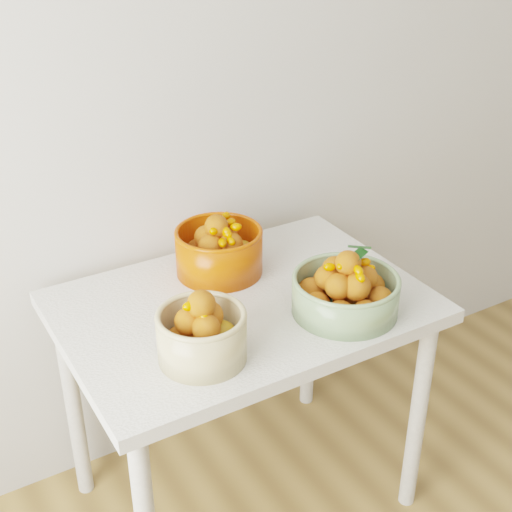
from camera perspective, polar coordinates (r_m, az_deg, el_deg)
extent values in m
cube|color=beige|center=(2.16, -2.71, 16.31)|extent=(4.00, 0.04, 2.70)
cube|color=silver|center=(2.00, -1.07, -4.09)|extent=(1.00, 0.70, 0.04)
cylinder|color=silver|center=(2.26, 12.81, -12.38)|extent=(0.05, 0.05, 0.71)
cylinder|color=silver|center=(2.31, -14.40, -11.45)|extent=(0.05, 0.05, 0.71)
cylinder|color=silver|center=(2.61, 4.29, -5.39)|extent=(0.05, 0.05, 0.71)
cylinder|color=tan|center=(1.74, -4.35, -6.49)|extent=(0.23, 0.23, 0.12)
torus|color=tan|center=(1.70, -4.43, -4.79)|extent=(0.23, 0.23, 0.02)
sphere|color=#D1660C|center=(1.77, -2.73, -6.30)|extent=(0.07, 0.07, 0.07)
sphere|color=orange|center=(1.79, -4.71, -5.83)|extent=(0.07, 0.07, 0.07)
sphere|color=orange|center=(1.76, -6.13, -6.67)|extent=(0.07, 0.07, 0.07)
sphere|color=orange|center=(1.71, -5.25, -7.80)|extent=(0.07, 0.07, 0.07)
sphere|color=orange|center=(1.71, -3.10, -7.60)|extent=(0.08, 0.08, 0.08)
sphere|color=orange|center=(1.75, -4.34, -6.83)|extent=(0.07, 0.07, 0.07)
sphere|color=orange|center=(1.74, -3.88, -4.78)|extent=(0.08, 0.08, 0.08)
sphere|color=orange|center=(1.72, -5.42, -5.22)|extent=(0.07, 0.07, 0.07)
sphere|color=orange|center=(1.69, -4.00, -5.79)|extent=(0.07, 0.07, 0.07)
sphere|color=orange|center=(1.69, -4.39, -3.87)|extent=(0.07, 0.07, 0.07)
ellipsoid|color=#E15F00|center=(1.70, -4.33, -3.63)|extent=(0.04, 0.04, 0.03)
ellipsoid|color=#E15F00|center=(1.69, -4.06, -4.93)|extent=(0.03, 0.04, 0.03)
ellipsoid|color=#E15F00|center=(1.70, -4.51, -3.71)|extent=(0.04, 0.04, 0.03)
ellipsoid|color=#E15F00|center=(1.68, -4.22, -4.76)|extent=(0.03, 0.04, 0.04)
ellipsoid|color=#E15F00|center=(1.70, -4.70, -3.44)|extent=(0.03, 0.04, 0.03)
ellipsoid|color=#E15F00|center=(1.69, -4.43, -4.33)|extent=(0.03, 0.04, 0.03)
ellipsoid|color=#E15F00|center=(1.71, -4.06, -3.30)|extent=(0.04, 0.05, 0.04)
ellipsoid|color=#E15F00|center=(1.68, -5.34, -4.01)|extent=(0.04, 0.03, 0.03)
cylinder|color=gray|center=(1.93, 7.15, -3.14)|extent=(0.36, 0.36, 0.10)
torus|color=gray|center=(1.91, 7.24, -1.85)|extent=(0.36, 0.36, 0.01)
sphere|color=orange|center=(1.99, 9.20, -2.42)|extent=(0.08, 0.08, 0.08)
sphere|color=orange|center=(2.01, 7.62, -1.87)|extent=(0.07, 0.07, 0.07)
sphere|color=orange|center=(2.00, 5.68, -1.97)|extent=(0.08, 0.08, 0.08)
sphere|color=orange|center=(1.94, 4.46, -2.86)|extent=(0.08, 0.08, 0.08)
sphere|color=orange|center=(1.88, 4.91, -3.97)|extent=(0.07, 0.07, 0.07)
sphere|color=orange|center=(1.86, 6.77, -4.66)|extent=(0.07, 0.07, 0.07)
sphere|color=orange|center=(1.87, 8.74, -4.50)|extent=(0.07, 0.07, 0.07)
sphere|color=orange|center=(1.93, 9.86, -3.47)|extent=(0.07, 0.07, 0.07)
sphere|color=orange|center=(1.93, 7.14, -3.20)|extent=(0.07, 0.07, 0.07)
sphere|color=orange|center=(1.94, 7.87, -1.11)|extent=(0.07, 0.07, 0.07)
sphere|color=orange|center=(1.94, 6.37, -1.10)|extent=(0.08, 0.08, 0.08)
sphere|color=orange|center=(1.90, 5.73, -1.73)|extent=(0.07, 0.07, 0.07)
sphere|color=orange|center=(1.86, 6.59, -2.43)|extent=(0.07, 0.07, 0.07)
sphere|color=orange|center=(1.87, 8.06, -2.46)|extent=(0.07, 0.07, 0.07)
sphere|color=orange|center=(1.91, 8.74, -1.72)|extent=(0.07, 0.07, 0.07)
sphere|color=orange|center=(1.88, 7.37, -0.58)|extent=(0.07, 0.07, 0.07)
ellipsoid|color=#E15F00|center=(1.89, 7.85, -0.05)|extent=(0.04, 0.03, 0.03)
ellipsoid|color=#E15F00|center=(1.91, 8.70, -0.48)|extent=(0.04, 0.03, 0.03)
ellipsoid|color=#E15F00|center=(1.89, 7.99, -0.42)|extent=(0.04, 0.04, 0.03)
ellipsoid|color=#E15F00|center=(1.91, 9.04, -1.04)|extent=(0.04, 0.03, 0.03)
ellipsoid|color=#E15F00|center=(1.88, 7.26, -1.22)|extent=(0.04, 0.04, 0.03)
ellipsoid|color=#E15F00|center=(1.87, 7.31, -0.73)|extent=(0.04, 0.04, 0.03)
ellipsoid|color=#E15F00|center=(1.90, 8.50, -1.27)|extent=(0.04, 0.04, 0.03)
ellipsoid|color=#E15F00|center=(1.86, 6.89, -0.74)|extent=(0.04, 0.04, 0.03)
ellipsoid|color=#E15F00|center=(1.85, 8.21, -1.17)|extent=(0.02, 0.04, 0.03)
ellipsoid|color=#E15F00|center=(1.92, 7.49, -0.73)|extent=(0.04, 0.04, 0.03)
ellipsoid|color=#E15F00|center=(1.89, 7.36, -0.76)|extent=(0.04, 0.04, 0.04)
ellipsoid|color=#E15F00|center=(1.88, 7.39, -0.41)|extent=(0.04, 0.03, 0.03)
ellipsoid|color=#E15F00|center=(1.84, 8.35, -1.69)|extent=(0.03, 0.04, 0.04)
ellipsoid|color=#E15F00|center=(1.87, 5.90, -0.88)|extent=(0.04, 0.03, 0.03)
cylinder|color=#C43806|center=(2.10, -2.97, 0.32)|extent=(0.27, 0.27, 0.13)
torus|color=#C43806|center=(2.07, -3.02, 1.94)|extent=(0.27, 0.27, 0.01)
sphere|color=#D1660C|center=(2.14, -1.10, 0.32)|extent=(0.07, 0.07, 0.07)
sphere|color=orange|center=(2.17, -2.79, 0.83)|extent=(0.08, 0.08, 0.08)
sphere|color=orange|center=(2.15, -4.67, 0.37)|extent=(0.08, 0.08, 0.08)
sphere|color=orange|center=(2.08, -4.84, -0.64)|extent=(0.07, 0.07, 0.07)
sphere|color=orange|center=(2.04, -3.08, -1.17)|extent=(0.07, 0.07, 0.07)
sphere|color=orange|center=(2.07, -1.17, -0.65)|extent=(0.08, 0.08, 0.08)
sphere|color=orange|center=(2.11, -2.96, -0.14)|extent=(0.07, 0.07, 0.07)
sphere|color=orange|center=(2.11, -2.36, 1.68)|extent=(0.07, 0.07, 0.07)
sphere|color=orange|center=(2.10, -3.97, 1.49)|extent=(0.07, 0.07, 0.07)
sphere|color=orange|center=(2.05, -3.66, 0.76)|extent=(0.07, 0.07, 0.07)
sphere|color=orange|center=(2.06, -2.03, 0.94)|extent=(0.07, 0.07, 0.07)
sphere|color=orange|center=(2.06, -3.18, 2.40)|extent=(0.07, 0.07, 0.07)
ellipsoid|color=#E15F00|center=(2.04, -2.33, 1.77)|extent=(0.04, 0.04, 0.03)
ellipsoid|color=#E15F00|center=(2.08, -2.05, 2.70)|extent=(0.04, 0.03, 0.03)
ellipsoid|color=#E15F00|center=(2.05, -2.85, 2.25)|extent=(0.03, 0.04, 0.03)
ellipsoid|color=#E15F00|center=(2.09, -3.27, 2.73)|extent=(0.03, 0.04, 0.03)
ellipsoid|color=#E15F00|center=(2.06, -1.62, 2.33)|extent=(0.05, 0.04, 0.03)
ellipsoid|color=#E15F00|center=(2.03, -2.03, 1.19)|extent=(0.03, 0.04, 0.03)
ellipsoid|color=#E15F00|center=(2.06, -3.04, 2.56)|extent=(0.04, 0.05, 0.04)
ellipsoid|color=#E15F00|center=(2.04, -2.41, 2.01)|extent=(0.03, 0.05, 0.04)
ellipsoid|color=#E15F00|center=(2.07, -3.11, 2.51)|extent=(0.03, 0.04, 0.03)
ellipsoid|color=#E15F00|center=(2.03, -3.40, 2.00)|extent=(0.04, 0.05, 0.04)
ellipsoid|color=#E15F00|center=(2.01, -2.70, 1.06)|extent=(0.04, 0.04, 0.03)
ellipsoid|color=#E15F00|center=(2.10, -2.39, 3.25)|extent=(0.05, 0.04, 0.03)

